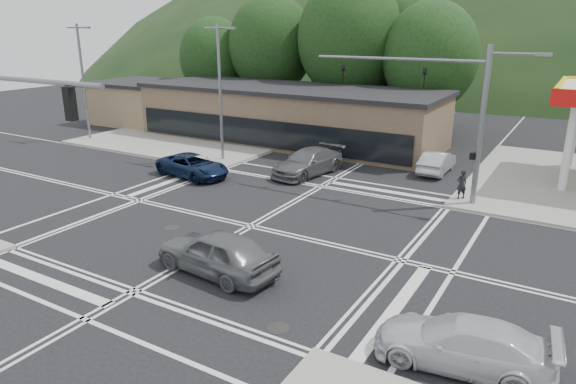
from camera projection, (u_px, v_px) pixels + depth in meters
The scene contains 20 objects.
ground at pixel (251, 226), 23.70m from camera, with size 120.00×120.00×0.00m, color black.
sidewalk_nw at pixel (205, 135), 43.22m from camera, with size 16.00×16.00×0.15m, color gray.
commercial_row at pixel (288, 116), 40.87m from camera, with size 24.00×8.00×4.00m, color brown.
commercial_nw at pixel (143, 104), 48.68m from camera, with size 8.00×7.00×3.60m, color #846B4F.
hill_north at pixel (520, 75), 97.41m from camera, with size 252.00×126.00×140.00m, color black.
tree_n_a at pixel (271, 45), 47.93m from camera, with size 8.00×8.00×11.75m.
tree_n_b at pixel (350, 39), 43.85m from camera, with size 9.00×9.00×12.98m.
tree_n_c at pixel (430, 57), 40.87m from camera, with size 7.60×7.60×10.87m.
tree_n_d at pixel (214, 58), 50.41m from camera, with size 6.80×6.80×9.76m.
tree_n_e at pixel (410, 46), 45.40m from camera, with size 8.40×8.40×11.98m.
streetlight_nw at pixel (221, 86), 33.60m from camera, with size 2.50×0.25×9.00m.
streetlight_w at pixel (83, 76), 40.13m from camera, with size 2.50×0.25×9.00m.
signal_mast_ne at pixel (457, 105), 25.49m from camera, with size 11.65×0.30×8.00m.
car_blue_west at pixel (193, 166), 31.32m from camera, with size 2.26×4.91×1.36m, color #0B1834.
car_grey_center at pixel (217, 252), 18.97m from camera, with size 1.99×4.95×1.69m, color slate.
car_silver_east at pixel (463, 343), 13.79m from camera, with size 1.92×4.72×1.37m, color silver.
car_queue_a at pixel (437, 162), 32.17m from camera, with size 1.45×4.17×1.37m, color #A5A7AD.
car_queue_b at pixel (400, 145), 36.34m from camera, with size 1.81×4.51×1.53m, color beige.
car_northbound at pixel (308, 162), 31.73m from camera, with size 2.21×5.43×1.57m, color #55585A.
pedestrian at pixel (462, 184), 26.83m from camera, with size 0.57×0.37×1.56m, color black.
Camera 1 is at (12.71, -18.11, 8.81)m, focal length 32.00 mm.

